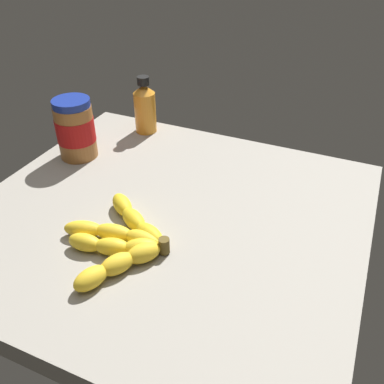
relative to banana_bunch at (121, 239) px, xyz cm
name	(u,v)px	position (x,y,z in cm)	size (l,w,h in cm)	color
ground_plane	(166,221)	(-12.56, 2.88, -3.94)	(74.30, 78.69, 4.53)	gray
banana_bunch	(121,239)	(0.00, 0.00, 0.00)	(26.72, 21.20, 3.50)	yellow
peanut_butter_jar	(75,129)	(-24.80, -27.52, 5.63)	(9.26, 9.26, 14.80)	#9E602D
honey_bottle	(145,107)	(-43.63, -18.95, 5.29)	(5.80, 5.80, 15.39)	orange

